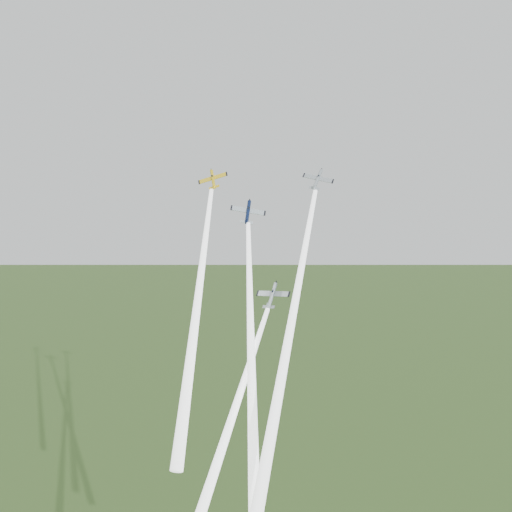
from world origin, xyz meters
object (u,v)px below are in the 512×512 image
plane_yellow (213,179)px  plane_silver_right (317,179)px  plane_silver_low (272,295)px  plane_navy (248,212)px

plane_yellow → plane_silver_right: bearing=-16.2°
plane_yellow → plane_silver_low: size_ratio=0.92×
plane_silver_low → plane_yellow: bearing=155.2°
plane_silver_right → plane_silver_low: size_ratio=0.90×
plane_silver_low → plane_silver_right: bearing=67.2°
plane_silver_right → plane_yellow: bearing=176.1°
plane_yellow → plane_silver_right: size_ratio=1.02×
plane_yellow → plane_silver_right: (24.94, -0.82, -0.33)m
plane_navy → plane_silver_low: plane_navy is taller
plane_silver_right → plane_silver_low: plane_silver_right is taller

